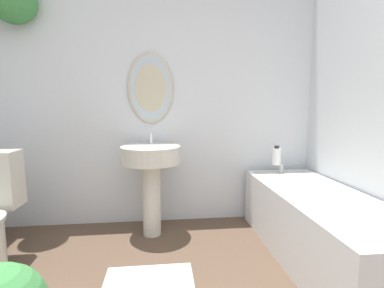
{
  "coord_description": "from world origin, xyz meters",
  "views": [
    {
      "loc": [
        0.01,
        -0.34,
        1.08
      ],
      "look_at": [
        0.2,
        1.4,
        0.85
      ],
      "focal_mm": 26.0,
      "sensor_mm": 36.0,
      "label": 1
    }
  ],
  "objects": [
    {
      "name": "wall_back",
      "position": [
        -0.13,
        2.27,
        1.28
      ],
      "size": [
        3.01,
        0.38,
        2.4
      ],
      "color": "silver",
      "rests_on": "ground_plane"
    },
    {
      "name": "pedestal_sink",
      "position": [
        -0.08,
        1.96,
        0.58
      ],
      "size": [
        0.5,
        0.5,
        0.87
      ],
      "color": "beige",
      "rests_on": "ground_plane"
    },
    {
      "name": "bathtub",
      "position": [
        1.12,
        1.43,
        0.25
      ],
      "size": [
        0.61,
        1.55,
        0.56
      ],
      "color": "silver",
      "rests_on": "ground_plane"
    },
    {
      "name": "shampoo_bottle",
      "position": [
        1.06,
        2.07,
        0.64
      ],
      "size": [
        0.08,
        0.08,
        0.18
      ],
      "color": "white",
      "rests_on": "bathtub"
    },
    {
      "name": "bath_mat",
      "position": [
        -0.08,
        1.28,
        0.01
      ],
      "size": [
        0.55,
        0.33,
        0.02
      ],
      "color": "silver",
      "rests_on": "ground_plane"
    }
  ]
}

